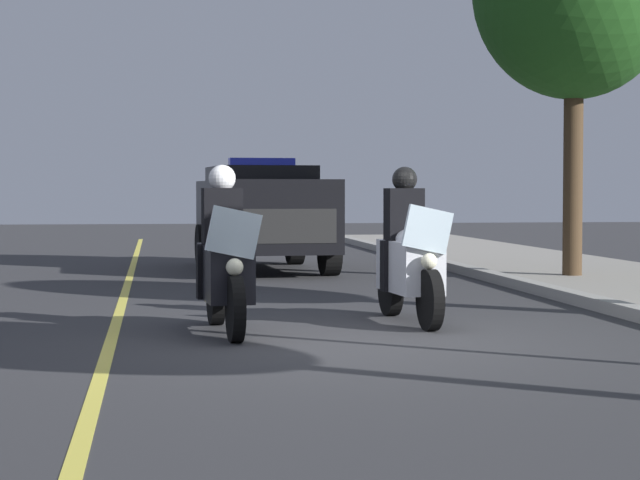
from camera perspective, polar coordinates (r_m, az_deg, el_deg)
The scene contains 5 objects.
ground_plane at distance 11.11m, azimuth 1.39°, elevation -5.06°, with size 80.00×80.00×0.00m, color #333335.
lane_stripe_center at distance 10.96m, azimuth -10.38°, elevation -5.18°, with size 48.00×0.12×0.01m, color #E0D14C.
police_motorcycle_lead_left at distance 11.77m, azimuth -4.74°, elevation -1.22°, with size 2.14×0.62×1.72m.
police_motorcycle_lead_right at distance 12.67m, azimuth 4.43°, elevation -0.96°, with size 2.14×0.62×1.72m.
police_suv at distance 21.01m, azimuth -2.86°, elevation 1.40°, with size 5.02×2.36×2.05m.
Camera 1 is at (10.86, -1.83, 1.45)m, focal length 64.64 mm.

